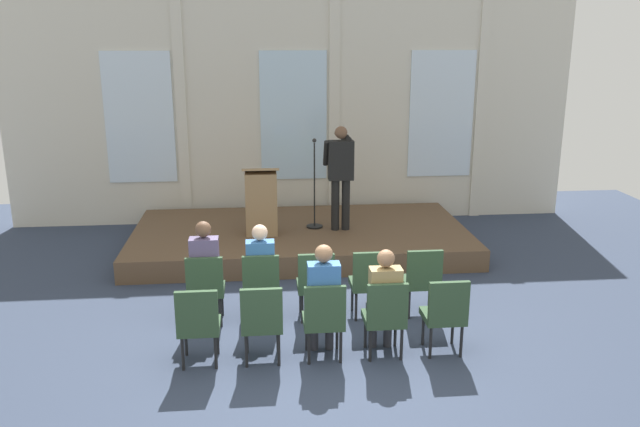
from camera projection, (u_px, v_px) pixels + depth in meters
name	position (u px, v px, depth m)	size (l,w,h in m)	color
ground_plane	(326.00, 368.00, 7.16)	(15.65, 15.65, 0.00)	#2D384C
rear_partition	(295.00, 106.00, 12.33)	(10.86, 0.14, 4.55)	beige
stage_platform	(300.00, 238.00, 11.17)	(5.70, 2.99, 0.35)	brown
speaker	(341.00, 170.00, 10.79)	(0.51, 0.69, 1.78)	black
mic_stand	(314.00, 209.00, 11.09)	(0.28, 0.28, 1.55)	black
lectern	(261.00, 202.00, 10.69)	(0.60, 0.48, 1.16)	#93724C
chair_r0_c0	(206.00, 285.00, 8.11)	(0.46, 0.44, 0.94)	black
audience_r0_c0	(205.00, 267.00, 8.13)	(0.36, 0.39, 1.36)	#2D2D33
chair_r0_c1	(261.00, 283.00, 8.18)	(0.46, 0.44, 0.94)	black
audience_r0_c1	(261.00, 267.00, 8.21)	(0.36, 0.39, 1.30)	#2D2D33
chair_r0_c2	(316.00, 281.00, 8.24)	(0.46, 0.44, 0.94)	black
chair_r0_c3	(369.00, 279.00, 8.31)	(0.46, 0.44, 0.94)	black
chair_r0_c4	(422.00, 277.00, 8.37)	(0.46, 0.44, 0.94)	black
chair_r1_c0	(198.00, 322.00, 7.08)	(0.46, 0.44, 0.94)	black
chair_r1_c1	(262.00, 319.00, 7.15)	(0.46, 0.44, 0.94)	black
chair_r1_c2	(324.00, 316.00, 7.21)	(0.46, 0.44, 0.94)	black
audience_r1_c2	(323.00, 295.00, 7.23)	(0.36, 0.39, 1.36)	#2D2D33
chair_r1_c3	(385.00, 314.00, 7.28)	(0.46, 0.44, 0.94)	black
audience_r1_c3	(384.00, 296.00, 7.31)	(0.36, 0.39, 1.28)	#2D2D33
chair_r1_c4	(445.00, 311.00, 7.34)	(0.46, 0.44, 0.94)	black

